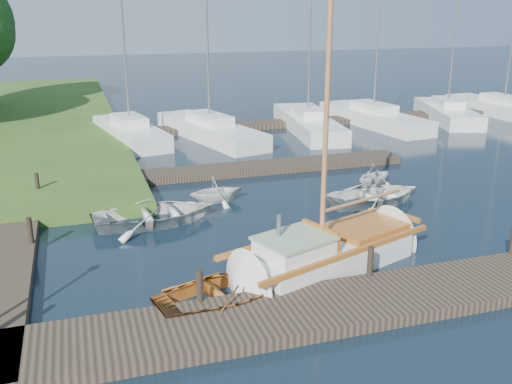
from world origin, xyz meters
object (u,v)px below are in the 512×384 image
object	(u,v)px
tender_b	(217,188)
marina_boat_6	(447,112)
mooring_post_1	(200,286)
marina_boat_4	(373,116)
marina_boat_1	(210,129)
tender_d	(375,173)
marina_boat_0	(130,131)
mooring_post_4	(30,230)
tender_a	(155,211)
marina_boat_7	(503,108)
dinghy	(228,288)
sailboat	(330,254)
mooring_post_5	(37,183)
marina_boat_3	(308,121)
mooring_post_2	(370,261)
tender_c	(375,193)

from	to	relation	value
tender_b	marina_boat_6	world-z (taller)	marina_boat_6
mooring_post_1	marina_boat_4	size ratio (longest dim) A/B	0.07
marina_boat_1	tender_d	bearing A→B (deg)	-172.77
marina_boat_0	marina_boat_1	bearing A→B (deg)	-110.51
mooring_post_4	tender_a	xyz separation A→B (m)	(3.84, 1.34, -0.27)
tender_a	marina_boat_7	bearing A→B (deg)	-66.37
dinghy	marina_boat_0	world-z (taller)	marina_boat_0
sailboat	marina_boat_6	world-z (taller)	marina_boat_6
mooring_post_5	marina_boat_6	xyz separation A→B (m)	(24.84, 9.59, -0.14)
tender_a	tender_d	size ratio (longest dim) A/B	2.15
marina_boat_6	dinghy	bearing A→B (deg)	152.09
marina_boat_0	tender_a	bearing A→B (deg)	166.76
marina_boat_3	marina_boat_1	bearing A→B (deg)	101.46
dinghy	tender_a	xyz separation A→B (m)	(-0.91, 6.04, 0.05)
mooring_post_1	sailboat	distance (m)	4.35
marina_boat_3	tender_a	bearing A→B (deg)	147.61
mooring_post_2	marina_boat_4	size ratio (longest dim) A/B	0.07
mooring_post_1	marina_boat_6	xyz separation A→B (m)	(20.84, 19.59, -0.14)
marina_boat_4	mooring_post_4	bearing A→B (deg)	119.64
marina_boat_3	marina_boat_4	bearing A→B (deg)	-77.65
sailboat	tender_d	distance (m)	8.26
mooring_post_1	marina_boat_4	xyz separation A→B (m)	(15.36, 19.50, -0.13)
dinghy	tender_b	world-z (taller)	tender_b
tender_b	tender_d	size ratio (longest dim) A/B	1.06
mooring_post_2	tender_c	distance (m)	6.92
mooring_post_4	sailboat	bearing A→B (deg)	-23.59
marina_boat_1	marina_boat_3	size ratio (longest dim) A/B	0.90
mooring_post_4	tender_d	distance (m)	13.46
tender_d	marina_boat_1	world-z (taller)	marina_boat_1
tender_c	marina_boat_4	xyz separation A→B (m)	(7.36, 13.53, 0.17)
mooring_post_4	marina_boat_1	size ratio (longest dim) A/B	0.08
tender_d	marina_boat_4	size ratio (longest dim) A/B	0.17
marina_boat_6	marina_boat_7	xyz separation A→B (m)	(4.52, 0.05, 0.01)
mooring_post_5	marina_boat_6	size ratio (longest dim) A/B	0.09
tender_c	marina_boat_3	xyz separation A→B (m)	(2.80, 13.19, 0.17)
dinghy	tender_c	bearing A→B (deg)	-64.82
sailboat	mooring_post_2	bearing A→B (deg)	-93.43
mooring_post_1	tender_d	size ratio (longest dim) A/B	0.42
mooring_post_5	marina_boat_4	distance (m)	21.56
mooring_post_2	marina_boat_4	world-z (taller)	marina_boat_4
marina_boat_0	mooring_post_5	bearing A→B (deg)	144.42
mooring_post_1	mooring_post_4	size ratio (longest dim) A/B	1.00
mooring_post_4	dinghy	distance (m)	6.69
mooring_post_2	sailboat	bearing A→B (deg)	106.14
marina_boat_3	mooring_post_4	bearing A→B (deg)	141.86
marina_boat_4	tender_c	bearing A→B (deg)	144.25
tender_a	mooring_post_2	bearing A→B (deg)	-147.57
mooring_post_4	tender_b	bearing A→B (deg)	24.06
sailboat	mooring_post_1	bearing A→B (deg)	-179.66
mooring_post_5	tender_d	world-z (taller)	mooring_post_5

